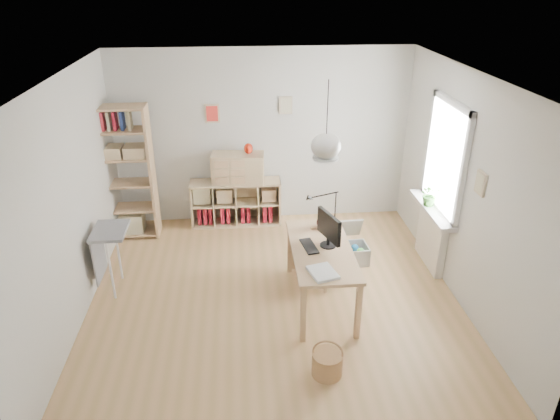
{
  "coord_description": "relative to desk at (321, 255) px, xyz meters",
  "views": [
    {
      "loc": [
        -0.36,
        -5.13,
        3.69
      ],
      "look_at": [
        0.1,
        0.3,
        1.05
      ],
      "focal_mm": 32.0,
      "sensor_mm": 36.0,
      "label": 1
    }
  ],
  "objects": [
    {
      "name": "wicker_basket",
      "position": [
        -0.12,
        -1.22,
        -0.52
      ],
      "size": [
        0.31,
        0.31,
        0.43
      ],
      "rotation": [
        0.0,
        0.0,
        -0.27
      ],
      "color": "#A67E4B",
      "rests_on": "ground"
    },
    {
      "name": "yarn_ball",
      "position": [
        0.09,
        0.51,
        0.17
      ],
      "size": [
        0.16,
        0.16,
        0.16
      ],
      "primitive_type": "sphere",
      "color": "#45090C",
      "rests_on": "desk"
    },
    {
      "name": "red_vase",
      "position": [
        -0.78,
        2.19,
        0.6
      ],
      "size": [
        0.13,
        0.13,
        0.16
      ],
      "primitive_type": "ellipsoid",
      "color": "#9C1C0D",
      "rests_on": "drawer_chest"
    },
    {
      "name": "paper_tray",
      "position": [
        -0.07,
        -0.53,
        0.11
      ],
      "size": [
        0.34,
        0.38,
        0.03
      ],
      "primitive_type": "cube",
      "rotation": [
        0.0,
        0.0,
        0.27
      ],
      "color": "white",
      "rests_on": "desk"
    },
    {
      "name": "cube_shelf",
      "position": [
        -1.02,
        2.23,
        -0.36
      ],
      "size": [
        1.4,
        0.38,
        0.72
      ],
      "color": "tan",
      "rests_on": "ground"
    },
    {
      "name": "radiator",
      "position": [
        1.64,
        0.75,
        -0.26
      ],
      "size": [
        0.1,
        0.8,
        0.8
      ],
      "primitive_type": "cube",
      "color": "white",
      "rests_on": "ground"
    },
    {
      "name": "windowsill",
      "position": [
        1.59,
        0.75,
        0.17
      ],
      "size": [
        0.22,
        1.2,
        0.06
      ],
      "primitive_type": "cube",
      "color": "white",
      "rests_on": "radiator"
    },
    {
      "name": "room_shell",
      "position": [
        -0.0,
        0.0,
        1.34
      ],
      "size": [
        4.5,
        4.5,
        4.5
      ],
      "color": "silver",
      "rests_on": "ground"
    },
    {
      "name": "keyboard",
      "position": [
        -0.14,
        0.05,
        0.1
      ],
      "size": [
        0.2,
        0.38,
        0.02
      ],
      "primitive_type": "cube",
      "rotation": [
        0.0,
        0.0,
        0.17
      ],
      "color": "black",
      "rests_on": "desk"
    },
    {
      "name": "ground",
      "position": [
        -0.55,
        0.15,
        -0.66
      ],
      "size": [
        4.5,
        4.5,
        0.0
      ],
      "primitive_type": "plane",
      "color": "tan",
      "rests_on": "ground"
    },
    {
      "name": "desk",
      "position": [
        0.0,
        0.0,
        0.0
      ],
      "size": [
        0.7,
        1.5,
        0.75
      ],
      "color": "tan",
      "rests_on": "ground"
    },
    {
      "name": "potted_plant",
      "position": [
        1.57,
        0.82,
        0.35
      ],
      "size": [
        0.29,
        0.25,
        0.3
      ],
      "primitive_type": "imported",
      "rotation": [
        0.0,
        0.0,
        -0.07
      ],
      "color": "#366F29",
      "rests_on": "windowsill"
    },
    {
      "name": "drawer_chest",
      "position": [
        -0.95,
        2.19,
        0.29
      ],
      "size": [
        0.82,
        0.43,
        0.45
      ],
      "primitive_type": "cube",
      "rotation": [
        0.0,
        0.0,
        -0.09
      ],
      "color": "tan",
      "rests_on": "cube_shelf"
    },
    {
      "name": "tall_bookshelf",
      "position": [
        -2.59,
        1.95,
        0.43
      ],
      "size": [
        0.8,
        0.38,
        2.0
      ],
      "color": "tan",
      "rests_on": "ground"
    },
    {
      "name": "monitor",
      "position": [
        0.08,
        0.06,
        0.33
      ],
      "size": [
        0.2,
        0.47,
        0.42
      ],
      "rotation": [
        0.0,
        0.0,
        0.34
      ],
      "color": "black",
      "rests_on": "desk"
    },
    {
      "name": "window_unit",
      "position": [
        1.68,
        0.75,
        0.89
      ],
      "size": [
        0.07,
        1.16,
        1.46
      ],
      "color": "white",
      "rests_on": "ground"
    },
    {
      "name": "side_table",
      "position": [
        -2.59,
        0.5,
        0.01
      ],
      "size": [
        0.4,
        0.55,
        0.85
      ],
      "color": "gray",
      "rests_on": "ground"
    },
    {
      "name": "storage_chest",
      "position": [
        0.55,
        0.92,
        -0.48
      ],
      "size": [
        0.53,
        0.59,
        0.53
      ],
      "rotation": [
        0.0,
        0.0,
        0.06
      ],
      "color": "silver",
      "rests_on": "ground"
    },
    {
      "name": "chair",
      "position": [
        0.16,
        0.44,
        -0.21
      ],
      "size": [
        0.51,
        0.51,
        0.78
      ],
      "rotation": [
        0.0,
        0.0,
        0.42
      ],
      "color": "gray",
      "rests_on": "ground"
    },
    {
      "name": "task_lamp",
      "position": [
        0.07,
        0.58,
        0.39
      ],
      "size": [
        0.41,
        0.15,
        0.44
      ],
      "color": "black",
      "rests_on": "desk"
    }
  ]
}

